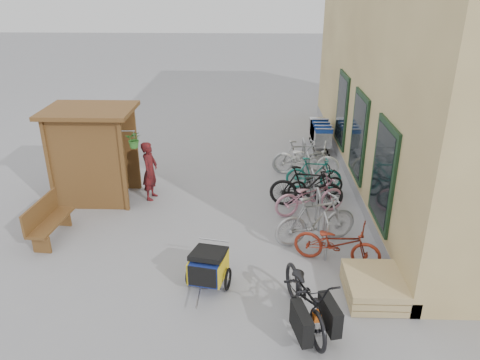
{
  "coord_description": "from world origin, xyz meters",
  "views": [
    {
      "loc": [
        0.8,
        -8.39,
        5.36
      ],
      "look_at": [
        0.5,
        1.5,
        1.0
      ],
      "focal_mm": 35.0,
      "sensor_mm": 36.0,
      "label": 1
    }
  ],
  "objects_px": {
    "person_kiosk": "(150,171)",
    "bike_0": "(337,243)",
    "kiosk": "(89,142)",
    "bench": "(47,220)",
    "bike_7": "(300,157)",
    "cargo_bike": "(306,297)",
    "child_trailer": "(208,266)",
    "bike_4": "(316,183)",
    "bike_6": "(306,159)",
    "bike_2": "(310,196)",
    "pallet_stack": "(374,287)",
    "bike_5": "(314,173)",
    "shopping_carts": "(320,132)",
    "bike_3": "(306,187)",
    "bike_1": "(316,220)"
  },
  "relations": [
    {
      "from": "bike_0",
      "to": "bike_7",
      "type": "relative_size",
      "value": 1.05
    },
    {
      "from": "pallet_stack",
      "to": "bike_0",
      "type": "distance_m",
      "value": 1.21
    },
    {
      "from": "person_kiosk",
      "to": "bike_5",
      "type": "xyz_separation_m",
      "value": [
        4.27,
        0.71,
        -0.32
      ]
    },
    {
      "from": "kiosk",
      "to": "person_kiosk",
      "type": "xyz_separation_m",
      "value": [
        1.44,
        0.07,
        -0.78
      ]
    },
    {
      "from": "bike_0",
      "to": "bike_3",
      "type": "xyz_separation_m",
      "value": [
        -0.37,
        2.47,
        0.09
      ]
    },
    {
      "from": "bike_2",
      "to": "bike_0",
      "type": "bearing_deg",
      "value": 170.16
    },
    {
      "from": "bench",
      "to": "bike_3",
      "type": "relative_size",
      "value": 0.81
    },
    {
      "from": "bike_3",
      "to": "kiosk",
      "type": "bearing_deg",
      "value": 94.31
    },
    {
      "from": "cargo_bike",
      "to": "bike_5",
      "type": "height_order",
      "value": "cargo_bike"
    },
    {
      "from": "bench",
      "to": "pallet_stack",
      "type": "bearing_deg",
      "value": -10.42
    },
    {
      "from": "kiosk",
      "to": "bike_5",
      "type": "bearing_deg",
      "value": 7.74
    },
    {
      "from": "kiosk",
      "to": "bike_6",
      "type": "relative_size",
      "value": 1.31
    },
    {
      "from": "person_kiosk",
      "to": "bike_0",
      "type": "height_order",
      "value": "person_kiosk"
    },
    {
      "from": "bike_7",
      "to": "bike_3",
      "type": "bearing_deg",
      "value": 169.85
    },
    {
      "from": "bike_7",
      "to": "cargo_bike",
      "type": "bearing_deg",
      "value": 166.91
    },
    {
      "from": "bench",
      "to": "cargo_bike",
      "type": "height_order",
      "value": "cargo_bike"
    },
    {
      "from": "kiosk",
      "to": "bike_6",
      "type": "height_order",
      "value": "kiosk"
    },
    {
      "from": "bench",
      "to": "shopping_carts",
      "type": "xyz_separation_m",
      "value": [
        6.67,
        6.03,
        0.12
      ]
    },
    {
      "from": "bike_1",
      "to": "bike_5",
      "type": "relative_size",
      "value": 1.24
    },
    {
      "from": "bench",
      "to": "child_trailer",
      "type": "relative_size",
      "value": 1.08
    },
    {
      "from": "kiosk",
      "to": "person_kiosk",
      "type": "relative_size",
      "value": 1.62
    },
    {
      "from": "cargo_bike",
      "to": "bike_6",
      "type": "distance_m",
      "value": 6.34
    },
    {
      "from": "bench",
      "to": "bike_3",
      "type": "xyz_separation_m",
      "value": [
        5.79,
        1.7,
        0.08
      ]
    },
    {
      "from": "bike_2",
      "to": "bike_6",
      "type": "relative_size",
      "value": 0.94
    },
    {
      "from": "pallet_stack",
      "to": "person_kiosk",
      "type": "distance_m",
      "value": 6.26
    },
    {
      "from": "bench",
      "to": "bike_7",
      "type": "distance_m",
      "value": 7.05
    },
    {
      "from": "shopping_carts",
      "to": "bike_5",
      "type": "relative_size",
      "value": 1.26
    },
    {
      "from": "pallet_stack",
      "to": "cargo_bike",
      "type": "height_order",
      "value": "cargo_bike"
    },
    {
      "from": "bike_3",
      "to": "bike_5",
      "type": "xyz_separation_m",
      "value": [
        0.32,
        1.11,
        -0.1
      ]
    },
    {
      "from": "child_trailer",
      "to": "bike_0",
      "type": "height_order",
      "value": "bike_0"
    },
    {
      "from": "bike_1",
      "to": "bike_3",
      "type": "relative_size",
      "value": 1.02
    },
    {
      "from": "bike_2",
      "to": "bike_5",
      "type": "bearing_deg",
      "value": -28.7
    },
    {
      "from": "pallet_stack",
      "to": "bike_2",
      "type": "distance_m",
      "value": 3.31
    },
    {
      "from": "kiosk",
      "to": "bike_2",
      "type": "distance_m",
      "value": 5.6
    },
    {
      "from": "pallet_stack",
      "to": "bike_3",
      "type": "relative_size",
      "value": 0.66
    },
    {
      "from": "bike_3",
      "to": "bench",
      "type": "bearing_deg",
      "value": 114.16
    },
    {
      "from": "bike_1",
      "to": "pallet_stack",
      "type": "bearing_deg",
      "value": -173.46
    },
    {
      "from": "bench",
      "to": "bike_4",
      "type": "height_order",
      "value": "bench"
    },
    {
      "from": "kiosk",
      "to": "bench",
      "type": "bearing_deg",
      "value": -101.07
    },
    {
      "from": "kiosk",
      "to": "bike_2",
      "type": "bearing_deg",
      "value": -7.03
    },
    {
      "from": "cargo_bike",
      "to": "bike_7",
      "type": "relative_size",
      "value": 1.25
    },
    {
      "from": "child_trailer",
      "to": "bike_4",
      "type": "distance_m",
      "value": 4.57
    },
    {
      "from": "cargo_bike",
      "to": "bike_7",
      "type": "height_order",
      "value": "cargo_bike"
    },
    {
      "from": "child_trailer",
      "to": "pallet_stack",
      "type": "bearing_deg",
      "value": 6.8
    },
    {
      "from": "person_kiosk",
      "to": "bike_7",
      "type": "height_order",
      "value": "person_kiosk"
    },
    {
      "from": "bench",
      "to": "bike_2",
      "type": "bearing_deg",
      "value": 18.07
    },
    {
      "from": "bench",
      "to": "bike_4",
      "type": "distance_m",
      "value": 6.51
    },
    {
      "from": "pallet_stack",
      "to": "child_trailer",
      "type": "height_order",
      "value": "child_trailer"
    },
    {
      "from": "bike_2",
      "to": "bike_6",
      "type": "bearing_deg",
      "value": -21.87
    },
    {
      "from": "kiosk",
      "to": "shopping_carts",
      "type": "bearing_deg",
      "value": 32.5
    }
  ]
}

